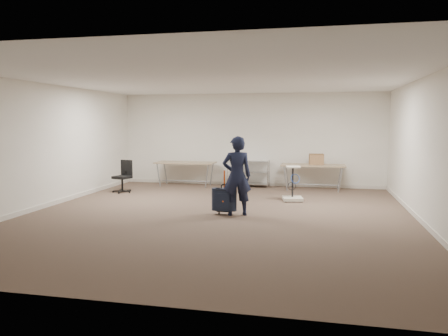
# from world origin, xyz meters

# --- Properties ---
(ground) EXTENTS (9.00, 9.00, 0.00)m
(ground) POSITION_xyz_m (0.00, 0.00, 0.00)
(ground) COLOR #493A2C
(ground) RESTS_ON ground
(room_shell) EXTENTS (8.00, 9.00, 9.00)m
(room_shell) POSITION_xyz_m (0.00, 1.38, 0.05)
(room_shell) COLOR silver
(room_shell) RESTS_ON ground
(folding_table_left) EXTENTS (1.80, 0.75, 0.73)m
(folding_table_left) POSITION_xyz_m (-1.90, 3.95, 0.68)
(folding_table_left) COLOR #977C5C
(folding_table_left) RESTS_ON ground
(folding_table_right) EXTENTS (1.80, 0.75, 0.73)m
(folding_table_right) POSITION_xyz_m (1.90, 3.95, 0.68)
(folding_table_right) COLOR #977C5C
(folding_table_right) RESTS_ON ground
(wire_shelf) EXTENTS (1.22, 0.47, 0.80)m
(wire_shelf) POSITION_xyz_m (0.00, 4.20, 0.44)
(wire_shelf) COLOR silver
(wire_shelf) RESTS_ON ground
(person) EXTENTS (0.69, 0.56, 1.65)m
(person) POSITION_xyz_m (0.40, 0.15, 0.82)
(person) COLOR black
(person) RESTS_ON ground
(suitcase) EXTENTS (0.34, 0.20, 0.93)m
(suitcase) POSITION_xyz_m (0.13, 0.13, 0.32)
(suitcase) COLOR black
(suitcase) RESTS_ON ground
(office_chair) EXTENTS (0.54, 0.54, 0.88)m
(office_chair) POSITION_xyz_m (-3.24, 2.45, 0.27)
(office_chair) COLOR black
(office_chair) RESTS_ON ground
(equipment_cart) EXTENTS (0.55, 0.55, 0.86)m
(equipment_cart) POSITION_xyz_m (1.44, 2.06, 0.23)
(equipment_cart) COLOR beige
(equipment_cart) RESTS_ON ground
(cardboard_box) EXTENTS (0.43, 0.34, 0.30)m
(cardboard_box) POSITION_xyz_m (1.99, 4.04, 0.88)
(cardboard_box) COLOR #997447
(cardboard_box) RESTS_ON folding_table_right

